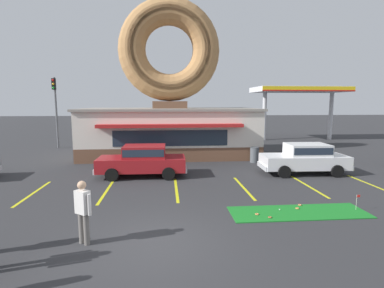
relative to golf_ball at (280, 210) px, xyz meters
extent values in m
plane|color=#2D2D30|center=(-4.30, -2.07, -0.05)|extent=(160.00, 160.00, 0.00)
cube|color=brown|center=(-3.64, 11.93, 0.40)|extent=(12.00, 6.00, 0.90)
cube|color=silver|center=(-3.64, 11.93, 2.00)|extent=(12.00, 6.00, 2.30)
cube|color=gray|center=(-3.64, 11.93, 3.23)|extent=(12.30, 6.30, 0.16)
cube|color=#B21E1E|center=(-3.64, 8.63, 2.30)|extent=(9.00, 0.60, 0.20)
cube|color=#232D3D|center=(-3.64, 8.91, 1.50)|extent=(7.20, 0.03, 1.00)
cube|color=brown|center=(-3.64, 11.93, 3.56)|extent=(2.40, 1.80, 0.50)
torus|color=#B27F4C|center=(-3.64, 11.93, 7.36)|extent=(7.10, 1.90, 7.10)
torus|color=tan|center=(-3.64, 11.50, 7.36)|extent=(6.25, 1.05, 6.24)
cube|color=#197523|center=(0.58, -0.23, -0.04)|extent=(4.70, 1.46, 0.03)
torus|color=#D17F47|center=(-0.92, -0.35, 0.00)|extent=(0.13, 0.13, 0.04)
torus|color=#D17F47|center=(0.67, 0.07, 0.00)|extent=(0.13, 0.13, 0.04)
torus|color=#D17F47|center=(0.92, 0.40, 0.00)|extent=(0.13, 0.13, 0.04)
torus|color=brown|center=(-0.58, -0.66, 0.00)|extent=(0.13, 0.13, 0.04)
sphere|color=white|center=(0.00, 0.00, 0.00)|extent=(0.04, 0.04, 0.04)
cylinder|color=silver|center=(2.68, -0.21, 0.25)|extent=(0.01, 0.01, 0.55)
cube|color=red|center=(2.74, -0.21, 0.48)|extent=(0.12, 0.01, 0.08)
cube|color=maroon|center=(-5.19, 5.45, 0.61)|extent=(4.42, 1.82, 0.68)
cube|color=maroon|center=(-5.04, 5.45, 1.25)|extent=(2.12, 1.59, 0.60)
cube|color=#232D3D|center=(-5.04, 5.45, 1.27)|extent=(2.04, 1.61, 0.36)
cube|color=silver|center=(-7.42, 5.48, 0.37)|extent=(0.12, 1.67, 0.24)
cube|color=silver|center=(-2.96, 5.42, 0.37)|extent=(0.12, 1.67, 0.24)
cylinder|color=black|center=(-6.57, 4.59, 0.27)|extent=(0.64, 0.23, 0.64)
cylinder|color=black|center=(-6.54, 6.35, 0.27)|extent=(0.64, 0.23, 0.64)
cylinder|color=black|center=(-3.84, 4.55, 0.27)|extent=(0.64, 0.23, 0.64)
cylinder|color=black|center=(-3.82, 6.31, 0.27)|extent=(0.64, 0.23, 0.64)
cube|color=silver|center=(3.36, 5.31, 0.61)|extent=(4.46, 1.92, 0.68)
cube|color=silver|center=(3.51, 5.30, 1.25)|extent=(2.16, 1.64, 0.60)
cube|color=#232D3D|center=(3.51, 5.30, 1.27)|extent=(2.07, 1.66, 0.36)
cube|color=silver|center=(1.13, 5.39, 0.37)|extent=(0.16, 1.67, 0.24)
cube|color=silver|center=(5.59, 5.22, 0.37)|extent=(0.16, 1.67, 0.24)
cylinder|color=black|center=(1.96, 4.48, 0.27)|extent=(0.65, 0.24, 0.64)
cylinder|color=black|center=(2.03, 6.23, 0.27)|extent=(0.65, 0.24, 0.64)
cylinder|color=black|center=(4.69, 4.38, 0.27)|extent=(0.65, 0.24, 0.64)
cylinder|color=black|center=(4.75, 6.13, 0.27)|extent=(0.65, 0.24, 0.64)
cylinder|color=slate|center=(-6.24, -1.87, 0.38)|extent=(0.15, 0.15, 0.85)
cylinder|color=slate|center=(-6.07, -1.99, 0.38)|extent=(0.15, 0.15, 0.85)
cube|color=silver|center=(-6.15, -1.93, 1.12)|extent=(0.45, 0.42, 0.62)
cylinder|color=silver|center=(-6.36, -1.78, 1.08)|extent=(0.10, 0.10, 0.57)
cylinder|color=silver|center=(-5.95, -2.08, 1.08)|extent=(0.10, 0.10, 0.57)
sphere|color=tan|center=(-6.15, -1.93, 1.57)|extent=(0.23, 0.23, 0.23)
cylinder|color=#51565B|center=(1.63, 8.49, 0.42)|extent=(0.56, 0.56, 0.95)
torus|color=#303437|center=(1.63, 8.49, 0.90)|extent=(0.57, 0.57, 0.05)
cylinder|color=#595B60|center=(-12.92, 15.85, 2.85)|extent=(0.16, 0.16, 5.80)
cube|color=black|center=(-12.92, 15.67, 5.20)|extent=(0.28, 0.24, 0.90)
sphere|color=red|center=(-12.92, 15.55, 5.50)|extent=(0.18, 0.18, 0.18)
sphere|color=orange|center=(-12.92, 15.55, 5.20)|extent=(0.18, 0.18, 0.18)
sphere|color=green|center=(-12.92, 15.55, 4.90)|extent=(0.18, 0.18, 0.18)
cylinder|color=silver|center=(5.96, 19.72, 2.35)|extent=(0.40, 0.40, 4.80)
cylinder|color=silver|center=(12.96, 19.72, 2.35)|extent=(0.40, 0.40, 4.80)
cube|color=silver|center=(9.46, 19.72, 5.00)|extent=(9.00, 4.40, 0.50)
cube|color=yellow|center=(9.46, 17.50, 5.00)|extent=(9.00, 0.04, 0.44)
cube|color=red|center=(9.46, 17.47, 4.83)|extent=(9.00, 0.04, 0.12)
cube|color=yellow|center=(-9.52, 2.93, -0.05)|extent=(0.12, 3.60, 0.01)
cube|color=yellow|center=(-6.52, 2.93, -0.05)|extent=(0.12, 3.60, 0.01)
cube|color=yellow|center=(-3.52, 2.93, -0.05)|extent=(0.12, 3.60, 0.01)
cube|color=yellow|center=(-0.52, 2.93, -0.05)|extent=(0.12, 3.60, 0.01)
cube|color=yellow|center=(2.48, 2.93, -0.05)|extent=(0.12, 3.60, 0.01)
cube|color=yellow|center=(5.48, 2.93, -0.05)|extent=(0.12, 3.60, 0.01)
camera|label=1|loc=(-3.94, -9.76, 3.72)|focal=28.00mm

